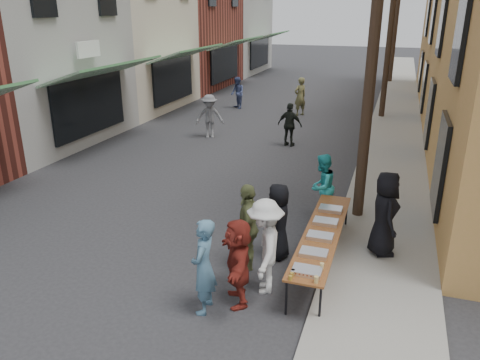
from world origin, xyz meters
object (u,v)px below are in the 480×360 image
Objects in this scene: utility_pole_near at (375,32)px; serving_table at (322,233)px; utility_pole_far at (397,15)px; catering_tray_sausage at (307,271)px; guest_front_c at (322,187)px; server at (385,213)px; guest_front_a at (278,221)px; utility_pole_mid at (391,19)px.

utility_pole_near reaches higher than serving_table.
utility_pole_far is 2.25× the size of serving_table.
guest_front_c is at bearing 95.79° from catering_tray_sausage.
utility_pole_far is 4.98× the size of server.
serving_table is (-0.50, -26.59, -3.79)m from utility_pole_far.
guest_front_c is (0.53, 2.26, 0.01)m from guest_front_a.
utility_pole_near is at bearing -90.00° from utility_pole_far.
catering_tray_sausage is at bearing 136.91° from server.
guest_front_a reaches higher than catering_tray_sausage.
utility_pole_far is at bearing 88.92° from serving_table.
utility_pole_near and utility_pole_far have the same top height.
guest_front_c is at bearing -94.19° from utility_pole_mid.
server is at bearing 64.86° from guest_front_c.
catering_tray_sausage is at bearing -91.01° from utility_pole_far.
catering_tray_sausage is 0.28× the size of server.
utility_pole_near is 12.00m from utility_pole_mid.
serving_table is at bearing 105.21° from server.
utility_pole_near is 3.79m from guest_front_c.
utility_pole_near is 2.25× the size of serving_table.
utility_pole_near is at bearing 1.88° from server.
guest_front_a is at bearing -95.63° from utility_pole_mid.
guest_front_a reaches higher than serving_table.
utility_pole_near is 4.01m from server.
utility_pole_far is at bearing 90.00° from utility_pole_near.
catering_tray_sausage is at bearing -91.76° from utility_pole_mid.
utility_pole_far is at bearing 179.20° from guest_front_a.
catering_tray_sausage is 3.97m from guest_front_c.
utility_pole_near is 1.00× the size of utility_pole_far.
serving_table is (-0.50, -14.59, -3.79)m from utility_pole_mid.
serving_table is 2.40× the size of guest_front_c.
guest_front_a is 0.99× the size of guest_front_c.
utility_pole_mid is at bearing 90.00° from utility_pole_near.
utility_pole_mid reaches higher than guest_front_c.
serving_table is 1.65m from catering_tray_sausage.
utility_pole_mid is (0.00, 12.00, 0.00)m from utility_pole_near.
utility_pole_mid reaches higher than serving_table.
utility_pole_far is 28.49m from catering_tray_sausage.
server reaches higher than serving_table.
utility_pole_far is (0.00, 24.00, 0.00)m from utility_pole_near.
utility_pole_mid is 12.86m from guest_front_c.
guest_front_c is at bearing -92.12° from utility_pole_far.
serving_table is 8.00× the size of catering_tray_sausage.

